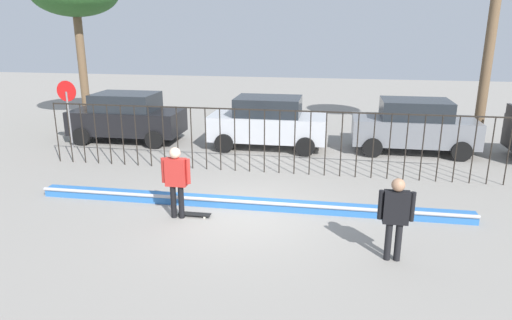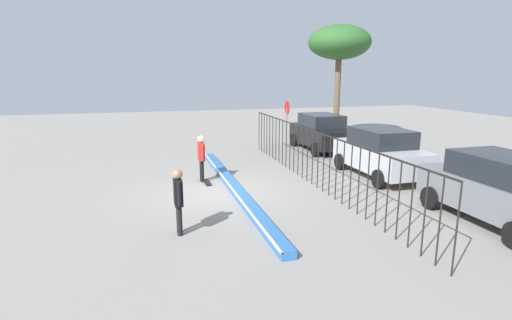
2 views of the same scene
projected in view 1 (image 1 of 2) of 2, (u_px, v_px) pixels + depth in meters
ground_plane at (242, 215)px, 11.18m from camera, size 60.00×60.00×0.00m
bowl_coping_ledge at (246, 203)px, 11.63m from camera, size 11.00×0.41×0.27m
perimeter_fence at (264, 135)px, 14.10m from camera, size 14.04×0.04×2.00m
skateboarder at (176, 176)px, 10.77m from camera, size 0.70×0.26×1.74m
skateboard at (194, 214)px, 11.11m from camera, size 0.80×0.20×0.07m
camera_operator at (396, 212)px, 8.80m from camera, size 0.68×0.26×1.69m
parked_car_black at (127, 117)px, 18.04m from camera, size 4.30×2.12×1.90m
parked_car_silver at (268, 122)px, 17.07m from camera, size 4.30×2.12×1.90m
parked_car_gray at (414, 126)px, 16.48m from camera, size 4.30×2.12×1.90m
stop_sign at (68, 105)px, 16.89m from camera, size 0.76×0.07×2.50m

